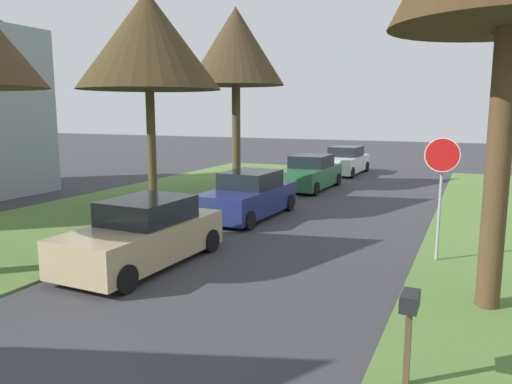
% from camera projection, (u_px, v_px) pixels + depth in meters
% --- Properties ---
extents(stop_sign_far, '(0.81, 0.38, 2.96)m').
position_uv_depth(stop_sign_far, '(441.00, 172.00, 11.75)').
color(stop_sign_far, '#9EA0A5').
rests_on(stop_sign_far, grass_verge_right).
extents(street_tree_left_mid_b, '(4.78, 4.78, 7.46)m').
position_uv_depth(street_tree_left_mid_b, '(148.00, 41.00, 16.38)').
color(street_tree_left_mid_b, '#4A4125').
rests_on(street_tree_left_mid_b, grass_verge_left).
extents(street_tree_left_far, '(4.31, 4.31, 8.06)m').
position_uv_depth(street_tree_left_far, '(236.00, 47.00, 21.88)').
color(street_tree_left_far, brown).
rests_on(street_tree_left_far, grass_verge_left).
extents(parked_sedan_tan, '(2.07, 4.46, 1.57)m').
position_uv_depth(parked_sedan_tan, '(144.00, 235.00, 11.78)').
color(parked_sedan_tan, tan).
rests_on(parked_sedan_tan, ground).
extents(parked_sedan_navy, '(2.07, 4.46, 1.57)m').
position_uv_depth(parked_sedan_navy, '(248.00, 196.00, 17.08)').
color(parked_sedan_navy, navy).
rests_on(parked_sedan_navy, ground).
extents(parked_sedan_green, '(2.07, 4.46, 1.57)m').
position_uv_depth(parked_sedan_green, '(310.00, 173.00, 23.24)').
color(parked_sedan_green, '#28663D').
rests_on(parked_sedan_green, ground).
extents(parked_sedan_white, '(2.07, 4.46, 1.57)m').
position_uv_depth(parked_sedan_white, '(345.00, 161.00, 28.74)').
color(parked_sedan_white, white).
rests_on(parked_sedan_white, ground).
extents(curbside_mailbox, '(0.22, 0.44, 1.27)m').
position_uv_depth(curbside_mailbox, '(409.00, 312.00, 6.44)').
color(curbside_mailbox, brown).
rests_on(curbside_mailbox, grass_verge_right).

